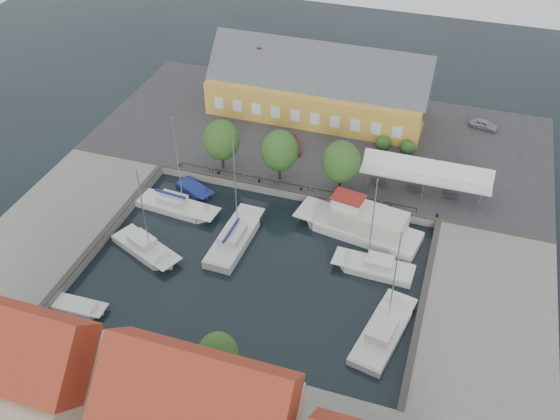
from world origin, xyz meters
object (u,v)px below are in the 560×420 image
Objects in this scene: car_red at (293,145)px; east_boat_c at (383,334)px; tent_canopy at (426,173)px; launch_nw at (194,190)px; west_boat_a at (176,207)px; warehouse at (314,87)px; east_boat_a at (375,268)px; car_silver at (484,124)px; trawler at (362,226)px; launch_sw at (79,308)px; center_sailboat at (234,240)px; west_boat_c at (145,249)px.

east_boat_c is at bearing -84.39° from car_red.
tent_canopy is 26.08m from launch_nw.
west_boat_a reaches higher than car_red.
west_boat_a reaches higher than launch_nw.
launch_nw is (-8.44, -20.22, -4.34)m from warehouse.
east_boat_a is at bearing -16.17° from launch_nw.
car_silver is at bearing 71.63° from tent_canopy.
launch_nw is (-25.04, -6.36, -3.59)m from tent_canopy.
car_silver is 25.06m from car_red.
car_silver is 26.22m from trawler.
trawler is 1.12× the size of west_boat_a.
west_boat_a is 2.41× the size of launch_sw.
launch_nw is at bearing -165.75° from tent_canopy.
east_boat_c is at bearing -23.75° from center_sailboat.
west_boat_c reaches higher than launch_nw.
tent_canopy is 13.55m from east_boat_a.
trawler is 1.25× the size of west_boat_c.
west_boat_a is at bearing 142.61° from car_silver.
center_sailboat is at bearing -178.06° from east_boat_a.
trawler reaches higher than launch_nw.
trawler is at bearing -73.34° from car_red.
car_silver is at bearing 74.38° from east_boat_a.
car_red is 29.43m from east_boat_c.
west_boat_c reaches higher than trawler.
trawler is at bearing 6.71° from west_boat_a.
tent_canopy is 3.83× the size of car_silver.
car_red is at bearing 129.30° from east_boat_a.
trawler is at bearing 24.50° from center_sailboat.
launch_sw is (-10.99, -40.17, -4.34)m from warehouse.
west_boat_c is at bearing 77.08° from launch_sw.
tent_canopy is at bearing 43.65° from launch_sw.
east_boat_a reaches higher than launch_nw.
west_boat_c is (-25.03, 3.44, 0.00)m from east_boat_c.
east_boat_a is at bearing -102.03° from tent_canopy.
warehouse is at bearing 114.96° from east_boat_c.
tent_canopy is 1.17× the size of east_boat_c.
east_boat_c is (15.96, -24.69, -1.38)m from car_red.
west_boat_c is at bearing -92.52° from launch_nw.
center_sailboat is at bearing -120.38° from car_red.
car_silver is 53.84m from launch_sw.
launch_sw is (-10.20, -12.99, -0.27)m from center_sailboat.
west_boat_a is (-30.90, -26.38, -1.35)m from car_silver.
warehouse reaches higher than car_red.
launch_nw is at bearing 82.91° from west_boat_a.
tent_canopy reaches higher than launch_nw.
east_boat_a reaches higher than warehouse.
east_boat_c is 25.27m from west_boat_c.
east_boat_a reaches higher than trawler.
west_boat_c is at bearing -145.84° from tent_canopy.
east_boat_c is 27.18m from west_boat_a.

